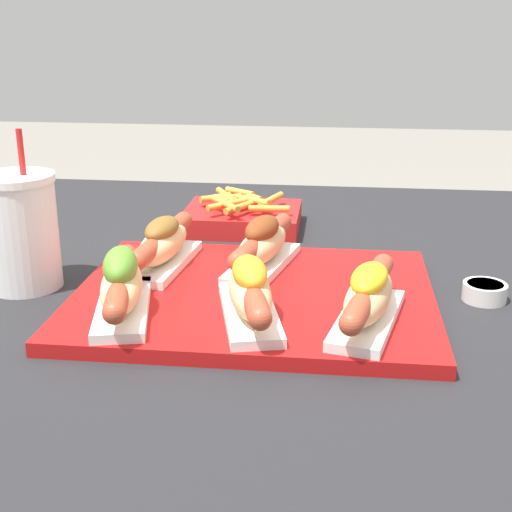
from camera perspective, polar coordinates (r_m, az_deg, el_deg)
name	(u,v)px	position (r m, az deg, el deg)	size (l,w,h in m)	color
patio_table	(236,489)	(1.19, -1.63, -18.15)	(1.39, 1.16, 0.72)	#232326
serving_tray	(254,297)	(0.93, -0.14, -3.27)	(0.46, 0.36, 0.02)	#B71414
hot_dog_0	(122,285)	(0.86, -10.71, -2.27)	(0.10, 0.21, 0.08)	white
hot_dog_1	(250,291)	(0.83, -0.52, -2.78)	(0.10, 0.21, 0.07)	white
hot_dog_2	(368,297)	(0.82, 8.98, -3.24)	(0.10, 0.21, 0.07)	white
hot_dog_3	(163,244)	(1.00, -7.47, 0.97)	(0.08, 0.22, 0.07)	white
hot_dog_4	(262,245)	(0.99, 0.49, 0.92)	(0.10, 0.21, 0.07)	white
sauce_bowl	(485,291)	(0.98, 17.82, -2.67)	(0.06, 0.06, 0.02)	silver
drink_cup	(21,231)	(1.01, -18.29, 1.88)	(0.10, 0.10, 0.22)	white
fries_basket	(242,217)	(1.24, -1.12, 3.15)	(0.20, 0.16, 0.06)	red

